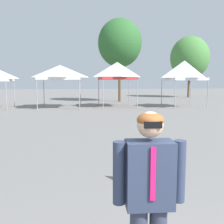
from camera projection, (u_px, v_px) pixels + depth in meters
name	position (u px, v px, depth m)	size (l,w,h in m)	color
canopy_tent_far_right	(60.00, 73.00, 19.71)	(3.29, 3.29, 3.29)	#9E9EA3
canopy_tent_behind_left	(117.00, 71.00, 20.58)	(2.90, 2.90, 3.58)	#9E9EA3
canopy_tent_center	(184.00, 71.00, 20.34)	(2.93, 2.93, 3.68)	#9E9EA3
person_foreground	(149.00, 194.00, 2.29)	(0.65, 0.27, 1.78)	#33384C
tree_behind_tents_right	(120.00, 43.00, 25.65)	(4.38, 4.38, 8.28)	brown
tree_behind_tents_center	(190.00, 58.00, 32.77)	(4.91, 4.91, 7.78)	brown
traffic_cone_lot_center	(123.00, 170.00, 5.29)	(0.32, 0.32, 0.46)	orange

